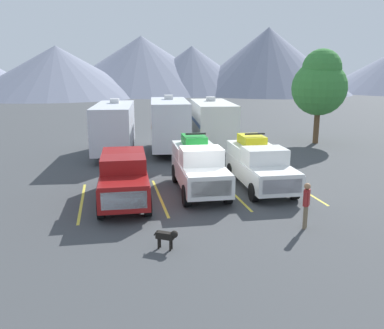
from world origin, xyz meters
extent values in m
plane|color=#3F4244|center=(0.00, 0.00, 0.00)|extent=(240.00, 240.00, 0.00)
cube|color=maroon|center=(-3.31, 0.24, 0.93)|extent=(2.23, 5.63, 0.96)
cube|color=maroon|center=(-3.40, -1.75, 1.45)|extent=(1.97, 1.64, 0.08)
cube|color=maroon|center=(-3.33, -0.26, 1.77)|extent=(1.93, 1.52, 0.72)
cube|color=slate|center=(-3.36, -0.83, 1.81)|extent=(1.75, 0.28, 0.53)
cube|color=maroon|center=(-3.25, 1.74, 1.68)|extent=(2.06, 2.63, 0.54)
cube|color=silver|center=(-3.43, -2.50, 0.98)|extent=(1.69, 0.14, 0.67)
cylinder|color=black|center=(-2.48, -1.68, 0.45)|extent=(0.32, 0.92, 0.90)
cylinder|color=black|center=(-4.31, -1.60, 0.45)|extent=(0.32, 0.92, 0.90)
cylinder|color=black|center=(-2.32, 2.08, 0.45)|extent=(0.32, 0.92, 0.90)
cylinder|color=black|center=(-4.14, 2.16, 0.45)|extent=(0.32, 0.92, 0.90)
cube|color=white|center=(0.22, 0.99, 0.93)|extent=(2.22, 5.55, 0.94)
cube|color=white|center=(0.13, -0.98, 1.44)|extent=(1.97, 1.61, 0.08)
cube|color=white|center=(0.20, 0.50, 1.81)|extent=(1.92, 1.50, 0.84)
cube|color=slate|center=(0.17, -0.07, 1.86)|extent=(1.75, 0.31, 0.62)
cube|color=white|center=(0.29, 2.46, 1.71)|extent=(2.05, 2.60, 0.63)
cube|color=silver|center=(0.10, -1.71, 0.97)|extent=(1.68, 0.14, 0.66)
cylinder|color=black|center=(1.05, -0.91, 0.46)|extent=(0.32, 0.93, 0.92)
cylinder|color=black|center=(-0.77, -0.83, 0.46)|extent=(0.32, 0.93, 0.92)
cylinder|color=black|center=(1.21, 2.80, 0.46)|extent=(0.32, 0.93, 0.92)
cylinder|color=black|center=(-0.61, 2.89, 0.46)|extent=(0.32, 0.93, 0.92)
cube|color=green|center=(0.29, 2.46, 2.25)|extent=(1.16, 1.66, 0.45)
cylinder|color=black|center=(0.71, 1.89, 2.25)|extent=(0.20, 0.45, 0.44)
cylinder|color=black|center=(-0.18, 1.93, 2.25)|extent=(0.20, 0.45, 0.44)
cylinder|color=black|center=(0.76, 3.00, 2.25)|extent=(0.20, 0.45, 0.44)
cylinder|color=black|center=(-0.13, 3.04, 2.25)|extent=(0.20, 0.45, 0.44)
cube|color=black|center=(0.27, 2.01, 2.63)|extent=(0.99, 0.12, 0.08)
cube|color=white|center=(3.28, 1.00, 0.85)|extent=(2.30, 5.70, 0.88)
cube|color=white|center=(3.18, -1.02, 1.33)|extent=(2.04, 1.66, 0.08)
cube|color=white|center=(3.25, 0.50, 1.69)|extent=(1.99, 1.54, 0.80)
cube|color=slate|center=(3.23, -0.08, 1.73)|extent=(1.81, 0.31, 0.59)
cube|color=white|center=(3.34, 2.52, 1.60)|extent=(2.12, 2.67, 0.62)
cube|color=silver|center=(3.15, -1.77, 0.90)|extent=(1.74, 0.14, 0.62)
cylinder|color=black|center=(4.13, -0.95, 0.41)|extent=(0.32, 0.84, 0.83)
cylinder|color=black|center=(2.25, -0.86, 0.41)|extent=(0.32, 0.84, 0.83)
cylinder|color=black|center=(4.30, 2.87, 0.41)|extent=(0.32, 0.84, 0.83)
cylinder|color=black|center=(2.42, 2.95, 0.41)|extent=(0.32, 0.84, 0.83)
cube|color=yellow|center=(3.34, 2.52, 2.14)|extent=(1.20, 1.70, 0.45)
cylinder|color=black|center=(3.78, 1.93, 2.13)|extent=(0.20, 0.45, 0.44)
cylinder|color=black|center=(2.86, 1.97, 2.13)|extent=(0.20, 0.45, 0.44)
cylinder|color=black|center=(3.83, 3.07, 2.13)|extent=(0.20, 0.45, 0.44)
cylinder|color=black|center=(2.91, 3.11, 2.13)|extent=(0.20, 0.45, 0.44)
cube|color=black|center=(3.32, 2.05, 2.51)|extent=(1.03, 0.13, 0.08)
cube|color=gold|center=(-5.17, 0.62, 0.00)|extent=(0.12, 5.50, 0.01)
cube|color=gold|center=(-1.72, 0.62, 0.00)|extent=(0.12, 5.50, 0.01)
cube|color=gold|center=(1.72, 0.62, 0.00)|extent=(0.12, 5.50, 0.01)
cube|color=gold|center=(5.17, 0.62, 0.00)|extent=(0.12, 5.50, 0.01)
cube|color=silver|center=(-3.46, 10.33, 1.96)|extent=(3.15, 7.19, 2.86)
cube|color=#4C6B99|center=(-4.66, 10.46, 2.11)|extent=(0.77, 6.65, 0.24)
cube|color=silver|center=(-3.35, 11.37, 3.54)|extent=(0.67, 0.76, 0.30)
cube|color=#333333|center=(-3.92, 6.27, 0.32)|extent=(0.25, 1.21, 0.12)
cylinder|color=black|center=(-2.47, 9.37, 0.38)|extent=(0.30, 0.78, 0.76)
cylinder|color=black|center=(-4.65, 9.62, 0.38)|extent=(0.30, 0.78, 0.76)
cylinder|color=black|center=(-2.28, 11.04, 0.38)|extent=(0.30, 0.78, 0.76)
cylinder|color=black|center=(-4.46, 11.28, 0.38)|extent=(0.30, 0.78, 0.76)
cube|color=silver|center=(0.28, 10.41, 2.06)|extent=(3.16, 6.73, 3.07)
cube|color=brown|center=(-0.95, 10.55, 2.22)|extent=(0.71, 6.20, 0.24)
cube|color=silver|center=(0.39, 11.38, 3.75)|extent=(0.67, 0.76, 0.30)
cube|color=#333333|center=(-0.15, 6.58, 0.32)|extent=(0.25, 1.21, 0.12)
cylinder|color=black|center=(1.32, 9.51, 0.38)|extent=(0.30, 0.78, 0.76)
cylinder|color=black|center=(-0.93, 9.76, 0.38)|extent=(0.30, 0.78, 0.76)
cylinder|color=black|center=(1.49, 11.06, 0.38)|extent=(0.30, 0.78, 0.76)
cylinder|color=black|center=(-0.75, 11.31, 0.38)|extent=(0.30, 0.78, 0.76)
cube|color=silver|center=(3.38, 10.57, 1.97)|extent=(3.26, 7.05, 2.88)
cube|color=#4C6B99|center=(2.12, 10.71, 2.12)|extent=(0.75, 6.50, 0.24)
cube|color=silver|center=(3.50, 11.59, 3.56)|extent=(0.67, 0.76, 0.30)
cube|color=#333333|center=(2.94, 6.59, 0.32)|extent=(0.25, 1.21, 0.12)
cylinder|color=black|center=(4.44, 9.63, 0.38)|extent=(0.30, 0.78, 0.76)
cylinder|color=black|center=(2.14, 9.89, 0.38)|extent=(0.30, 0.78, 0.76)
cylinder|color=black|center=(4.63, 11.25, 0.38)|extent=(0.30, 0.78, 0.76)
cylinder|color=black|center=(2.32, 11.51, 0.38)|extent=(0.30, 0.78, 0.76)
cylinder|color=#726047|center=(2.96, -4.20, 0.43)|extent=(0.13, 0.13, 0.87)
cylinder|color=#726047|center=(3.07, -4.07, 0.43)|extent=(0.13, 0.13, 0.87)
cube|color=maroon|center=(3.01, -4.13, 1.18)|extent=(0.32, 0.32, 0.62)
sphere|color=#9E704C|center=(3.01, -4.13, 1.60)|extent=(0.24, 0.24, 0.24)
cylinder|color=maroon|center=(2.92, -4.24, 1.15)|extent=(0.10, 0.10, 0.55)
cylinder|color=maroon|center=(3.10, -4.03, 1.15)|extent=(0.10, 0.10, 0.55)
cube|color=black|center=(-2.25, -4.80, 0.47)|extent=(0.61, 0.48, 0.22)
sphere|color=black|center=(-1.98, -4.96, 0.56)|extent=(0.24, 0.24, 0.24)
cylinder|color=black|center=(-2.53, -4.63, 0.51)|extent=(0.16, 0.12, 0.20)
cylinder|color=black|center=(-2.04, -4.84, 0.18)|extent=(0.06, 0.06, 0.36)
cylinder|color=black|center=(-2.11, -4.96, 0.18)|extent=(0.06, 0.06, 0.36)
cylinder|color=black|center=(-2.39, -4.63, 0.18)|extent=(0.06, 0.06, 0.36)
cylinder|color=black|center=(-2.47, -4.75, 0.18)|extent=(0.06, 0.06, 0.36)
cylinder|color=brown|center=(11.99, 11.49, 1.61)|extent=(0.43, 0.43, 3.22)
sphere|color=#387F38|center=(11.99, 11.49, 4.26)|extent=(4.15, 4.15, 4.15)
sphere|color=#387F38|center=(11.98, 11.30, 5.71)|extent=(2.90, 2.90, 2.90)
cone|color=gray|center=(-13.67, 72.51, 5.15)|extent=(36.98, 36.98, 10.31)
cone|color=gray|center=(4.74, 81.88, 6.60)|extent=(42.75, 42.75, 13.19)
cone|color=gray|center=(16.06, 77.41, 5.40)|extent=(31.54, 31.54, 10.81)
cone|color=gray|center=(33.03, 72.82, 7.43)|extent=(38.00, 38.00, 14.85)
camera|label=1|loc=(-3.89, -16.69, 5.71)|focal=37.36mm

